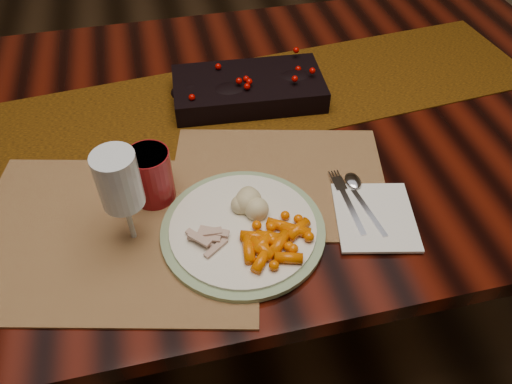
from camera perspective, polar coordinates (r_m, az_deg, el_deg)
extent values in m
plane|color=black|center=(1.66, -1.86, -12.89)|extent=(5.00, 5.00, 0.00)
cube|color=black|center=(1.35, -2.24, -4.72)|extent=(1.80, 1.00, 0.75)
cube|color=#38280F|center=(1.13, -5.70, 9.63)|extent=(1.57, 0.46, 0.00)
cube|color=brown|center=(0.95, 2.52, 1.33)|extent=(0.46, 0.38, 0.00)
cube|color=#8C6B4A|center=(0.90, -15.67, -4.50)|extent=(0.57, 0.47, 0.00)
cylinder|color=silver|center=(0.86, -1.50, -4.29)|extent=(0.36, 0.36, 0.02)
cube|color=white|center=(0.91, 13.42, -2.74)|extent=(0.17, 0.18, 0.01)
cylinder|color=maroon|center=(0.90, -11.89, 1.83)|extent=(0.08, 0.08, 0.10)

